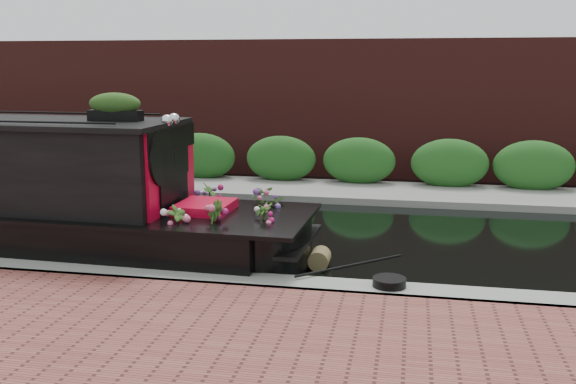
# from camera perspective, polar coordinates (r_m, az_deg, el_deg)

# --- Properties ---
(ground) EXTENTS (80.00, 80.00, 0.00)m
(ground) POSITION_cam_1_polar(r_m,az_deg,el_deg) (12.88, -5.63, -3.62)
(ground) COLOR black
(ground) RESTS_ON ground
(near_bank_coping) EXTENTS (40.00, 0.60, 0.50)m
(near_bank_coping) POSITION_cam_1_polar(r_m,az_deg,el_deg) (9.92, -11.15, -8.45)
(near_bank_coping) COLOR gray
(near_bank_coping) RESTS_ON ground
(far_bank_path) EXTENTS (40.00, 2.40, 0.34)m
(far_bank_path) POSITION_cam_1_polar(r_m,az_deg,el_deg) (16.84, -1.55, 0.02)
(far_bank_path) COLOR gray
(far_bank_path) RESTS_ON ground
(far_hedge) EXTENTS (40.00, 1.10, 2.80)m
(far_hedge) POSITION_cam_1_polar(r_m,az_deg,el_deg) (17.71, -0.92, 0.58)
(far_hedge) COLOR #21571D
(far_hedge) RESTS_ON ground
(far_brick_wall) EXTENTS (40.00, 1.00, 8.00)m
(far_brick_wall) POSITION_cam_1_polar(r_m,az_deg,el_deg) (19.73, 0.35, 1.71)
(far_brick_wall) COLOR #4A1B19
(far_brick_wall) RESTS_ON ground
(rope_fender) EXTENTS (0.34, 0.43, 0.34)m
(rope_fender) POSITION_cam_1_polar(r_m,az_deg,el_deg) (10.62, 2.83, -5.94)
(rope_fender) COLOR brown
(rope_fender) RESTS_ON ground
(coiled_mooring_rope) EXTENTS (0.47, 0.47, 0.12)m
(coiled_mooring_rope) POSITION_cam_1_polar(r_m,az_deg,el_deg) (9.21, 8.99, -7.90)
(coiled_mooring_rope) COLOR black
(coiled_mooring_rope) RESTS_ON near_bank_coping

